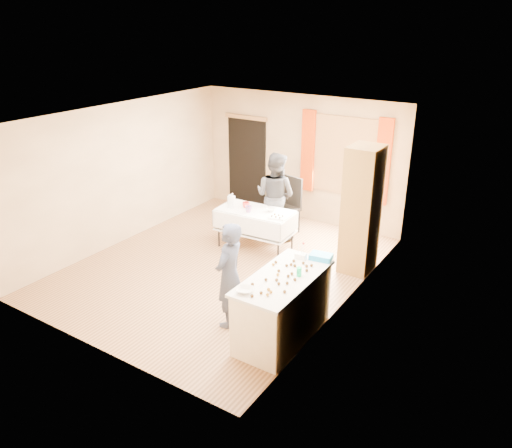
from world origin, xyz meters
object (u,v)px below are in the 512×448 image
Objects in this scene: party_table at (255,225)px; woman at (275,196)px; chair at (286,216)px; cabinet at (361,210)px; counter at (283,307)px; girl at (229,275)px.

woman is (0.05, 0.63, 0.40)m from party_table.
chair is 0.60m from woman.
chair is (-1.80, 0.72, -0.74)m from cabinet.
chair is (-1.70, 3.10, -0.12)m from counter.
woman reaches higher than party_table.
party_table is at bearing -85.10° from chair.
girl is (-0.77, -0.12, 0.31)m from counter.
girl reaches higher than counter.
counter is at bearing -53.12° from party_table.
counter is at bearing 123.44° from woman.
woman reaches higher than counter.
cabinet is 2.67m from girl.
cabinet is 2.46m from counter.
woman is at bearing -91.31° from chair.
counter is (-0.10, -2.38, -0.62)m from cabinet.
chair reaches higher than counter.
cabinet is 1.38× the size of counter.
party_table is at bearing -173.40° from cabinet.
cabinet is 1.92× the size of chair.
cabinet reaches higher than party_table.
woman reaches higher than girl.
girl is (1.05, -2.28, 0.31)m from party_table.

